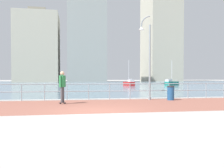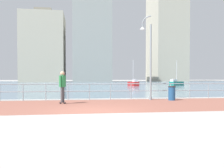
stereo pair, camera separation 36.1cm
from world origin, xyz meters
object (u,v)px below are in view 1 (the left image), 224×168
Objects in this scene: sailboat_red at (171,83)px; lamppost at (147,53)px; trash_bin at (171,93)px; skateboarder at (62,84)px; sailboat_blue at (129,83)px.

lamppost is at bearing -116.50° from sailboat_red.
trash_bin is at bearing -113.75° from sailboat_red.
skateboarder is 6.97m from trash_bin.
lamppost reaches higher than sailboat_blue.
lamppost is 6.01m from skateboarder.
sailboat_red is at bearing 63.50° from lamppost.
sailboat_red is at bearing 7.33° from sailboat_blue.
sailboat_blue is (10.81, 28.80, -0.65)m from skateboarder.
trash_bin is (1.42, -0.54, -2.59)m from lamppost.
lamppost is 31.69m from sailboat_red.
lamppost is 3.04× the size of skateboarder.
trash_bin is 0.20× the size of sailboat_blue.
skateboarder is at bearing -170.73° from trash_bin.
skateboarder reaches higher than trash_bin.
sailboat_blue is at bearing 81.84° from trash_bin.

